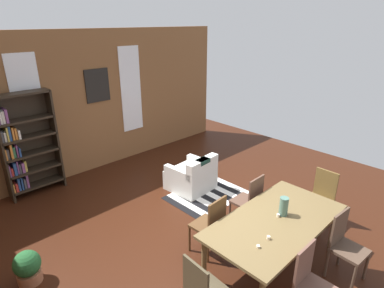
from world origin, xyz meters
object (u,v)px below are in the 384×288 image
(dining_chair_near_left, at_px, (311,283))
(dining_chair_far_left, at_px, (211,224))
(dining_chair_far_right, at_px, (249,200))
(dining_table, at_px, (276,224))
(dining_chair_head_right, at_px, (321,196))
(potted_plant_by_shelf, at_px, (28,267))
(vase_on_table, at_px, (284,206))
(dining_chair_near_right, at_px, (345,244))
(armchair_white, at_px, (192,177))
(bookshelf_tall, at_px, (25,146))

(dining_chair_near_left, height_order, dining_chair_far_left, same)
(dining_chair_far_right, bearing_deg, dining_table, -121.63)
(dining_chair_head_right, relative_size, potted_plant_by_shelf, 2.02)
(vase_on_table, height_order, dining_chair_head_right, vase_on_table)
(dining_chair_far_right, bearing_deg, dining_chair_near_right, -89.83)
(dining_chair_near_right, bearing_deg, vase_on_table, 111.97)
(dining_chair_head_right, xyz_separation_m, potted_plant_by_shelf, (-4.02, 2.06, -0.27))
(dining_chair_head_right, height_order, dining_chair_near_right, same)
(dining_table, xyz_separation_m, dining_chair_near_right, (0.48, -0.77, -0.16))
(dining_table, relative_size, dining_chair_near_left, 2.20)
(vase_on_table, height_order, armchair_white, vase_on_table)
(dining_chair_near_right, bearing_deg, dining_chair_head_right, 39.06)
(dining_chair_far_left, xyz_separation_m, potted_plant_by_shelf, (-2.13, 1.29, -0.27))
(dining_table, relative_size, dining_chair_far_left, 2.20)
(dining_chair_near_left, distance_m, dining_chair_far_left, 1.53)
(armchair_white, bearing_deg, dining_chair_near_left, -110.36)
(vase_on_table, relative_size, bookshelf_tall, 0.13)
(potted_plant_by_shelf, bearing_deg, dining_chair_head_right, -27.11)
(dining_table, xyz_separation_m, armchair_white, (0.68, 2.33, -0.39))
(bookshelf_tall, height_order, armchair_white, bookshelf_tall)
(dining_chair_near_left, distance_m, dining_chair_head_right, 2.04)
(vase_on_table, xyz_separation_m, dining_chair_near_left, (-0.64, -0.77, -0.36))
(dining_chair_far_right, bearing_deg, dining_chair_far_left, 179.99)
(dining_table, bearing_deg, dining_chair_far_left, 121.33)
(dining_chair_head_right, xyz_separation_m, bookshelf_tall, (-3.14, 4.44, 0.50))
(dining_chair_far_left, xyz_separation_m, bookshelf_tall, (-1.25, 3.68, 0.50))
(dining_table, relative_size, bookshelf_tall, 1.03)
(vase_on_table, xyz_separation_m, dining_chair_far_left, (-0.63, 0.77, -0.36))
(vase_on_table, height_order, dining_chair_far_left, vase_on_table)
(dining_chair_far_left, relative_size, bookshelf_tall, 0.47)
(vase_on_table, height_order, dining_chair_far_right, vase_on_table)
(dining_chair_far_left, bearing_deg, bookshelf_tall, 108.78)
(vase_on_table, bearing_deg, dining_table, 180.00)
(dining_chair_far_right, height_order, dining_chair_head_right, same)
(dining_chair_near_left, relative_size, armchair_white, 1.11)
(dining_chair_far_right, bearing_deg, bookshelf_tall, 120.76)
(potted_plant_by_shelf, bearing_deg, dining_chair_far_right, -22.77)
(dining_chair_near_left, relative_size, dining_chair_head_right, 1.00)
(vase_on_table, xyz_separation_m, bookshelf_tall, (-1.88, 4.44, 0.14))
(bookshelf_tall, bearing_deg, dining_chair_near_right, -67.17)
(dining_chair_near_left, bearing_deg, dining_chair_head_right, 22.04)
(armchair_white, relative_size, potted_plant_by_shelf, 1.81)
(dining_table, xyz_separation_m, dining_chair_far_right, (0.47, 0.77, -0.16))
(dining_chair_head_right, bearing_deg, dining_chair_near_left, -157.96)
(dining_chair_far_left, bearing_deg, dining_chair_near_left, -90.12)
(dining_table, relative_size, dining_chair_near_right, 2.20)
(dining_chair_far_left, distance_m, potted_plant_by_shelf, 2.51)
(dining_table, height_order, armchair_white, armchair_white)
(dining_chair_far_left, distance_m, bookshelf_tall, 3.92)
(dining_chair_far_left, relative_size, potted_plant_by_shelf, 2.02)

